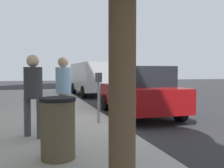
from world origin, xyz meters
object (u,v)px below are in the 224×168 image
(pedestrian_at_meter, at_px, (63,85))
(pedestrian_bystander, at_px, (33,88))
(parked_van_far, at_px, (92,77))
(trash_bin, at_px, (58,128))
(parked_sedan_near, at_px, (139,91))
(parking_meter, at_px, (99,87))

(pedestrian_at_meter, height_order, pedestrian_bystander, pedestrian_at_meter)
(pedestrian_at_meter, xyz_separation_m, pedestrian_bystander, (-0.94, 0.74, -0.01))
(pedestrian_bystander, distance_m, parked_van_far, 11.22)
(pedestrian_bystander, bearing_deg, pedestrian_at_meter, 7.97)
(pedestrian_bystander, bearing_deg, trash_bin, -118.71)
(pedestrian_bystander, relative_size, trash_bin, 1.78)
(pedestrian_bystander, xyz_separation_m, parked_sedan_near, (2.58, -3.58, -0.32))
(pedestrian_bystander, relative_size, parked_sedan_near, 0.41)
(pedestrian_bystander, xyz_separation_m, parked_van_far, (10.63, -3.58, 0.04))
(pedestrian_at_meter, bearing_deg, pedestrian_bystander, -140.19)
(parking_meter, distance_m, parked_van_far, 9.74)
(parking_meter, distance_m, parked_sedan_near, 2.41)
(parking_meter, xyz_separation_m, pedestrian_bystander, (-1.07, 1.72, 0.05))
(pedestrian_bystander, height_order, parked_van_far, parked_van_far)
(parking_meter, height_order, parked_sedan_near, parked_sedan_near)
(parked_sedan_near, bearing_deg, trash_bin, 142.13)
(pedestrian_at_meter, height_order, trash_bin, pedestrian_at_meter)
(parking_meter, height_order, parked_van_far, parked_van_far)
(parked_van_far, bearing_deg, pedestrian_bystander, 161.37)
(pedestrian_at_meter, height_order, parked_van_far, parked_van_far)
(parked_sedan_near, bearing_deg, pedestrian_at_meter, 119.93)
(parked_sedan_near, bearing_deg, parked_van_far, -0.01)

